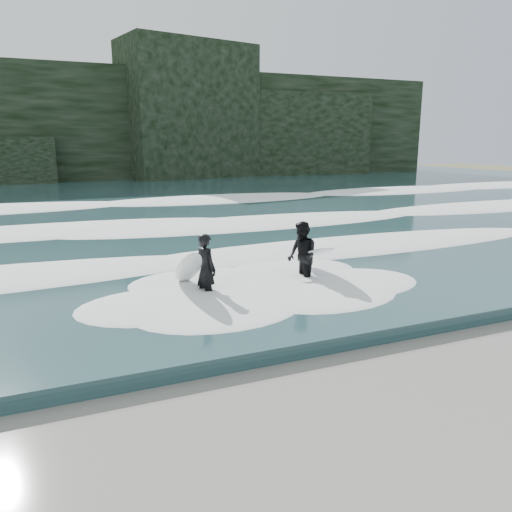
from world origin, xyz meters
The scene contains 8 objects.
ground centered at (0.00, 0.00, 0.00)m, with size 120.00×120.00×0.00m, color olive.
sea centered at (0.00, 29.00, 0.15)m, with size 90.00×52.00×0.30m, color #244246.
headland centered at (0.00, 46.00, 5.00)m, with size 70.00×9.00×10.00m, color black.
foam_near centered at (0.00, 9.00, 0.40)m, with size 60.00×3.20×0.20m, color white.
foam_mid centered at (0.00, 16.00, 0.42)m, with size 60.00×4.00×0.24m, color white.
foam_far centered at (0.00, 25.00, 0.45)m, with size 60.00×4.80×0.30m, color white.
surfer_left centered at (-0.96, 6.65, 0.83)m, with size 1.07×1.86×1.64m.
surfer_right centered at (1.74, 6.73, 0.88)m, with size 1.26×2.19×1.74m.
Camera 1 is at (-4.13, -4.02, 3.70)m, focal length 35.00 mm.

